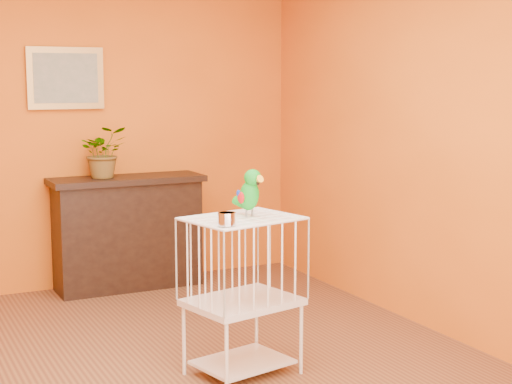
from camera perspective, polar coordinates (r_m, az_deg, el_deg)
ground at (r=4.79m, az=-6.89°, el=-13.15°), size 4.50×4.50×0.00m
room_shell at (r=4.47m, az=-7.24°, el=6.13°), size 4.50×4.50×4.50m
console_cabinet at (r=6.65m, az=-9.31°, el=-2.91°), size 1.27×0.46×0.94m
potted_plant at (r=6.51m, az=-10.99°, el=2.45°), size 0.42×0.45×0.33m
framed_picture at (r=6.60m, az=-13.68°, el=8.05°), size 0.62×0.04×0.50m
birdcage at (r=4.64m, az=-0.99°, el=-7.43°), size 0.70×0.59×0.95m
feed_cup at (r=4.27m, az=-2.14°, el=-1.96°), size 0.10×0.10×0.07m
parrot at (r=4.56m, az=-0.48°, el=0.00°), size 0.14×0.25×0.28m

